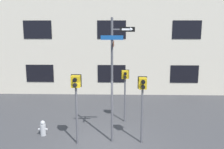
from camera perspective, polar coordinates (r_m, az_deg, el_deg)
The scene contains 6 objects.
ground_plane at distance 10.04m, azimuth -1.34°, elevation -15.94°, with size 60.00×60.00×0.00m, color #38383A.
street_sign_pole at distance 9.47m, azimuth 0.38°, elevation 0.54°, with size 1.26×0.80×4.86m.
pedestrian_signal_left at distance 9.51m, azimuth -8.25°, elevation -3.47°, with size 0.40×0.40×2.75m.
pedestrian_signal_right at distance 9.60m, azimuth 6.98°, elevation -3.97°, with size 0.35×0.40×2.66m.
pedestrian_signal_across at distance 11.73m, azimuth 3.00°, elevation -1.63°, with size 0.38×0.40×2.53m.
fire_hydrant at distance 11.14m, azimuth -15.51°, elevation -11.76°, with size 0.40×0.24×0.65m.
Camera 1 is at (0.47, -8.93, 4.55)m, focal length 40.00 mm.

